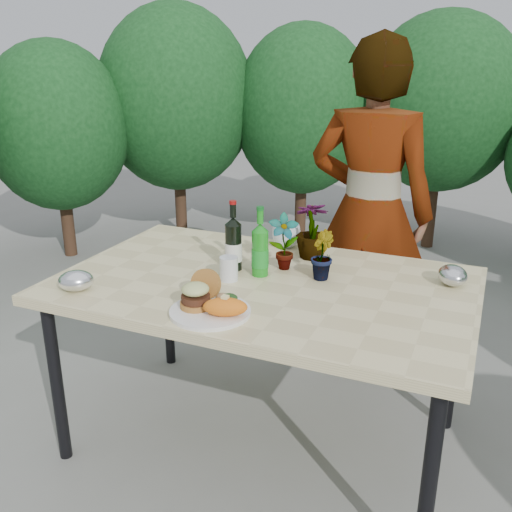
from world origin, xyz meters
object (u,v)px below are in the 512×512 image
at_px(dinner_plate, 210,312).
at_px(person, 370,213).
at_px(wine_bottle, 233,245).
at_px(patio_table, 264,294).

bearing_deg(dinner_plate, person, 75.89).
bearing_deg(wine_bottle, person, 60.39).
relative_size(wine_bottle, person, 0.17).
bearing_deg(patio_table, dinner_plate, -99.23).
bearing_deg(patio_table, wine_bottle, 157.14).
relative_size(dinner_plate, person, 0.17).
bearing_deg(dinner_plate, patio_table, 80.77).
relative_size(patio_table, wine_bottle, 5.51).
height_order(dinner_plate, wine_bottle, wine_bottle).
relative_size(dinner_plate, wine_bottle, 0.96).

